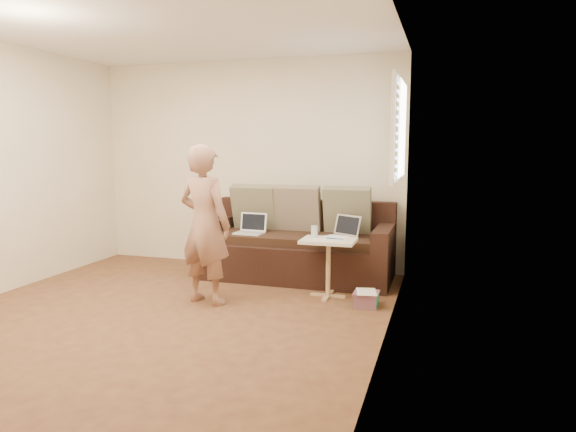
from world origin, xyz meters
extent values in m
plane|color=#4F2F1D|center=(0.00, 0.00, 0.00)|extent=(4.50, 4.50, 0.00)
plane|color=white|center=(0.00, 0.00, 2.60)|extent=(4.50, 4.50, 0.00)
plane|color=beige|center=(0.00, 2.25, 1.30)|extent=(4.00, 0.00, 4.00)
plane|color=beige|center=(2.00, 0.00, 1.30)|extent=(0.00, 4.50, 4.50)
imported|color=#9A6254|center=(0.21, 0.58, 0.78)|extent=(0.64, 0.50, 1.56)
camera|label=1|loc=(2.42, -3.90, 1.55)|focal=32.08mm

